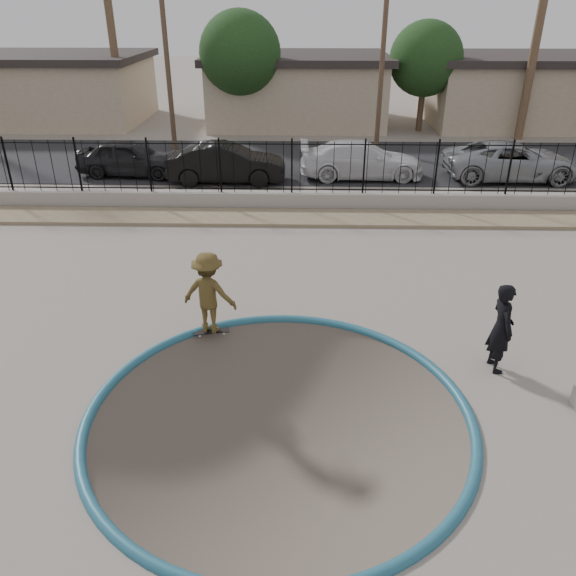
# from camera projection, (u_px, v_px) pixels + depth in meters

# --- Properties ---
(ground) EXTENTS (120.00, 120.00, 2.20)m
(ground) POSITION_uv_depth(u_px,v_px,m) (292.00, 221.00, 22.16)
(ground) COLOR slate
(ground) RESTS_ON ground
(bowl_pit) EXTENTS (6.84, 6.84, 1.80)m
(bowl_pit) POSITION_uv_depth(u_px,v_px,m) (279.00, 415.00, 10.10)
(bowl_pit) COLOR #52453E
(bowl_pit) RESTS_ON ground
(coping_ring) EXTENTS (7.04, 7.04, 0.20)m
(coping_ring) POSITION_uv_depth(u_px,v_px,m) (279.00, 415.00, 10.10)
(coping_ring) COLOR #235C72
(coping_ring) RESTS_ON ground
(rock_strip) EXTENTS (42.00, 1.60, 0.11)m
(rock_strip) POSITION_uv_depth(u_px,v_px,m) (291.00, 218.00, 19.14)
(rock_strip) COLOR #958061
(rock_strip) RESTS_ON ground
(retaining_wall) EXTENTS (42.00, 0.45, 0.60)m
(retaining_wall) POSITION_uv_depth(u_px,v_px,m) (292.00, 200.00, 20.01)
(retaining_wall) COLOR gray
(retaining_wall) RESTS_ON ground
(fence) EXTENTS (40.00, 0.04, 1.80)m
(fence) POSITION_uv_depth(u_px,v_px,m) (292.00, 167.00, 19.46)
(fence) COLOR black
(fence) RESTS_ON retaining_wall
(street) EXTENTS (90.00, 8.00, 0.04)m
(street) POSITION_uv_depth(u_px,v_px,m) (295.00, 161.00, 26.10)
(street) COLOR black
(street) RESTS_ON ground
(house_west) EXTENTS (11.60, 8.60, 3.90)m
(house_west) POSITION_uv_depth(u_px,v_px,m) (50.00, 87.00, 34.00)
(house_west) COLOR tan
(house_west) RESTS_ON ground
(house_center) EXTENTS (10.60, 8.60, 3.90)m
(house_center) POSITION_uv_depth(u_px,v_px,m) (297.00, 88.00, 33.66)
(house_center) COLOR tan
(house_center) RESTS_ON ground
(house_east) EXTENTS (12.60, 8.60, 3.90)m
(house_east) POSITION_uv_depth(u_px,v_px,m) (532.00, 89.00, 33.34)
(house_east) COLOR tan
(house_east) RESTS_ON ground
(palm_mid) EXTENTS (2.30, 2.30, 9.30)m
(palm_mid) POSITION_uv_depth(u_px,v_px,m) (108.00, 0.00, 29.51)
(palm_mid) COLOR brown
(palm_mid) RESTS_ON ground
(utility_pole_left) EXTENTS (1.70, 0.24, 9.00)m
(utility_pole_left) POSITION_uv_depth(u_px,v_px,m) (166.00, 48.00, 25.88)
(utility_pole_left) COLOR #473323
(utility_pole_left) RESTS_ON ground
(utility_pole_mid) EXTENTS (1.70, 0.24, 9.50)m
(utility_pole_mid) POSITION_uv_depth(u_px,v_px,m) (384.00, 43.00, 25.53)
(utility_pole_mid) COLOR #473323
(utility_pole_mid) RESTS_ON ground
(street_tree_left) EXTENTS (4.32, 4.32, 6.36)m
(street_tree_left) POSITION_uv_depth(u_px,v_px,m) (240.00, 53.00, 29.60)
(street_tree_left) COLOR #473323
(street_tree_left) RESTS_ON ground
(street_tree_mid) EXTENTS (3.96, 3.96, 5.83)m
(street_tree_mid) POSITION_uv_depth(u_px,v_px,m) (426.00, 59.00, 30.42)
(street_tree_mid) COLOR #473323
(street_tree_mid) RESTS_ON ground
(skater) EXTENTS (1.33, 0.95, 1.86)m
(skater) POSITION_uv_depth(u_px,v_px,m) (209.00, 297.00, 12.15)
(skater) COLOR brown
(skater) RESTS_ON ground
(skateboard) EXTENTS (0.82, 0.36, 0.07)m
(skateboard) POSITION_uv_depth(u_px,v_px,m) (212.00, 332.00, 12.54)
(skateboard) COLOR black
(skateboard) RESTS_ON ground
(videographer) EXTENTS (0.52, 0.73, 1.88)m
(videographer) POSITION_uv_depth(u_px,v_px,m) (501.00, 328.00, 10.98)
(videographer) COLOR black
(videographer) RESTS_ON ground
(car_a) EXTENTS (4.50, 2.09, 1.49)m
(car_a) POSITION_uv_depth(u_px,v_px,m) (130.00, 158.00, 23.54)
(car_a) COLOR black
(car_a) RESTS_ON street
(car_b) EXTENTS (4.75, 1.74, 1.56)m
(car_b) POSITION_uv_depth(u_px,v_px,m) (227.00, 163.00, 22.60)
(car_b) COLOR black
(car_b) RESTS_ON street
(car_c) EXTENTS (5.16, 2.19, 1.48)m
(car_c) POSITION_uv_depth(u_px,v_px,m) (362.00, 160.00, 23.24)
(car_c) COLOR silver
(car_c) RESTS_ON street
(car_d) EXTENTS (5.46, 2.52, 1.51)m
(car_d) POSITION_uv_depth(u_px,v_px,m) (512.00, 161.00, 23.03)
(car_d) COLOR gray
(car_d) RESTS_ON street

